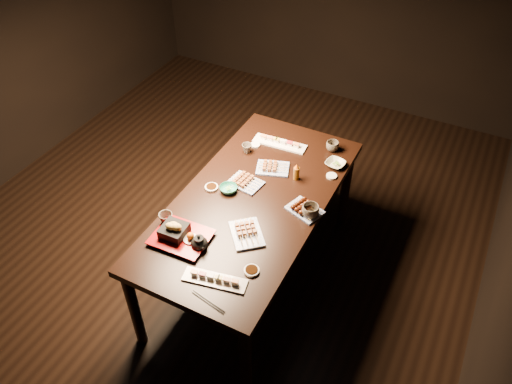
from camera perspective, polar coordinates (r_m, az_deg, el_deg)
ground at (r=4.04m, az=-5.08°, el=-5.08°), size 5.00×5.00×0.00m
dining_table at (r=3.50m, az=-0.37°, el=-5.29°), size 1.24×1.94×0.75m
sushi_platter_near at (r=2.78m, az=-4.75°, el=-9.80°), size 0.37×0.17×0.04m
sushi_platter_far at (r=3.68m, az=2.73°, el=5.76°), size 0.40×0.13×0.05m
yakitori_plate_center at (r=3.33m, az=-1.20°, el=1.31°), size 0.24×0.19×0.06m
yakitori_plate_right at (r=2.99m, az=-1.08°, el=-4.51°), size 0.29×0.30×0.06m
yakitori_plate_left at (r=3.45m, az=1.92°, el=2.98°), size 0.26×0.23×0.06m
tsukune_plate at (r=3.15m, az=5.60°, el=-1.82°), size 0.25×0.22×0.05m
edamame_bowl_green at (r=3.29m, az=-3.16°, el=0.36°), size 0.16×0.16×0.04m
edamame_bowl_cream at (r=3.53m, az=9.05°, el=3.20°), size 0.15×0.15×0.03m
tempura_tray at (r=2.98m, az=-8.62°, el=-4.57°), size 0.35×0.28×0.12m
teacup_near_left at (r=3.10m, az=-10.24°, el=-3.03°), size 0.09×0.09×0.08m
teacup_mid_right at (r=3.11m, az=6.24°, el=-2.19°), size 0.13×0.13×0.09m
teacup_far_left at (r=3.60m, az=-1.04°, el=5.02°), size 0.08×0.08×0.07m
teacup_far_right at (r=3.66m, az=8.72°, el=5.21°), size 0.13×0.13×0.07m
teapot at (r=2.93m, az=-6.51°, el=-5.69°), size 0.16×0.16×0.10m
condiment_bottle at (r=3.36m, az=4.65°, el=2.34°), size 0.05×0.05×0.13m
sauce_dish_west at (r=3.32m, az=-5.11°, el=0.53°), size 0.09×0.09×0.02m
sauce_dish_east at (r=3.44m, az=8.63°, el=1.82°), size 0.08×0.08×0.01m
sauce_dish_se at (r=2.82m, az=-0.51°, el=-8.96°), size 0.09×0.09×0.02m
sauce_dish_nw at (r=3.68m, az=-0.10°, el=5.41°), size 0.10×0.10×0.01m
chopsticks_near at (r=2.96m, az=-9.08°, el=-6.70°), size 0.22×0.05×0.01m
chopsticks_se at (r=2.71m, az=-5.49°, el=-12.37°), size 0.22×0.06×0.01m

